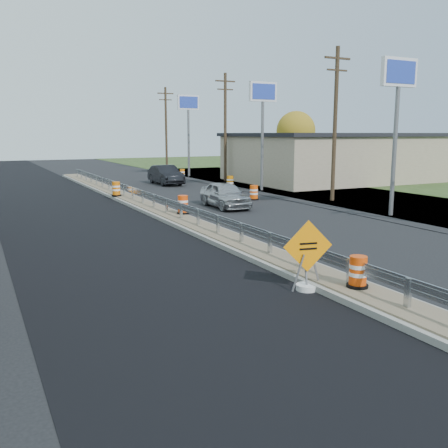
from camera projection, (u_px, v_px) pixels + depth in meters
name	position (u px, v px, depth m)	size (l,w,h in m)	color
ground	(241.00, 248.00, 18.65)	(140.00, 140.00, 0.00)	black
milled_overlay	(72.00, 217.00, 25.48)	(7.20, 120.00, 0.01)	black
median	(167.00, 214.00, 25.66)	(1.60, 55.00, 0.23)	gray
guardrail	(160.00, 200.00, 26.43)	(0.10, 46.15, 0.72)	silver
retail_building_near	(339.00, 157.00, 45.14)	(18.50, 12.50, 4.27)	tan
pylon_sign_south	(398.00, 87.00, 24.78)	(2.20, 0.30, 7.90)	slate
pylon_sign_mid	(263.00, 102.00, 36.20)	(2.20, 0.30, 7.90)	slate
pylon_sign_north	(188.00, 110.00, 48.50)	(2.20, 0.30, 7.90)	slate
utility_pole_smid	(335.00, 122.00, 30.77)	(1.90, 0.26, 9.40)	#473523
utility_pole_nmid	(225.00, 125.00, 43.95)	(1.90, 0.26, 9.40)	#473523
utility_pole_north	(166.00, 127.00, 57.13)	(1.90, 0.26, 9.40)	#473523
tree_far_yellow	(296.00, 131.00, 59.23)	(4.62, 4.62, 6.86)	#473523
caution_sign	(307.00, 273.00, 13.48)	(1.38, 0.59, 1.94)	white
barrel_median_near	(358.00, 272.00, 13.03)	(0.57, 0.57, 0.83)	black
barrel_median_mid	(183.00, 205.00, 25.03)	(0.63, 0.63, 0.93)	black
barrel_median_far	(116.00, 189.00, 32.20)	(0.63, 0.63, 0.92)	black
barrel_shoulder_near	(254.00, 193.00, 32.07)	(0.64, 0.64, 0.94)	black
barrel_shoulder_mid	(230.00, 182.00, 39.01)	(0.66, 0.66, 0.96)	black
barrel_shoulder_far	(182.00, 174.00, 47.76)	(0.59, 0.59, 0.87)	black
car_silver	(225.00, 195.00, 28.70)	(1.74, 4.33, 1.47)	#A8A9AD
car_dark_mid	(166.00, 175.00, 41.85)	(1.69, 4.85, 1.60)	black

